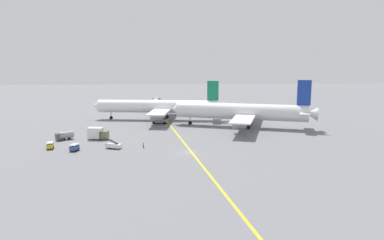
{
  "coord_description": "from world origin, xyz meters",
  "views": [
    {
      "loc": [
        -5.97,
        -81.51,
        21.59
      ],
      "look_at": [
        3.08,
        25.27,
        4.0
      ],
      "focal_mm": 31.57,
      "sensor_mm": 36.0,
      "label": 1
    }
  ],
  "objects_px": {
    "pushback_tug": "(159,120)",
    "jet_bridge": "(155,103)",
    "gse_baggage_cart_trailing": "(50,145)",
    "gse_baggage_cart_near_cluster": "(74,148)",
    "ground_crew_wing_walker_right": "(143,145)",
    "gse_belt_loader_portside": "(113,145)",
    "gse_catering_truck_tall": "(98,134)",
    "airliner_being_pushed": "(242,112)",
    "gse_fuel_bowser_stubby": "(64,135)",
    "airliner_at_gate_left": "(159,107)"
  },
  "relations": [
    {
      "from": "pushback_tug",
      "to": "jet_bridge",
      "type": "height_order",
      "value": "jet_bridge"
    },
    {
      "from": "gse_baggage_cart_trailing",
      "to": "jet_bridge",
      "type": "xyz_separation_m",
      "value": [
        25.73,
        66.06,
        3.67
      ]
    },
    {
      "from": "gse_baggage_cart_near_cluster",
      "to": "jet_bridge",
      "type": "bearing_deg",
      "value": 74.66
    },
    {
      "from": "gse_baggage_cart_trailing",
      "to": "gse_baggage_cart_near_cluster",
      "type": "bearing_deg",
      "value": -22.12
    },
    {
      "from": "gse_baggage_cart_near_cluster",
      "to": "ground_crew_wing_walker_right",
      "type": "bearing_deg",
      "value": 6.05
    },
    {
      "from": "ground_crew_wing_walker_right",
      "to": "gse_belt_loader_portside",
      "type": "bearing_deg",
      "value": -178.94
    },
    {
      "from": "gse_catering_truck_tall",
      "to": "jet_bridge",
      "type": "bearing_deg",
      "value": 74.49
    },
    {
      "from": "airliner_being_pushed",
      "to": "gse_fuel_bowser_stubby",
      "type": "height_order",
      "value": "airliner_being_pushed"
    },
    {
      "from": "airliner_being_pushed",
      "to": "gse_catering_truck_tall",
      "type": "bearing_deg",
      "value": -160.96
    },
    {
      "from": "pushback_tug",
      "to": "jet_bridge",
      "type": "bearing_deg",
      "value": 94.21
    },
    {
      "from": "airliner_being_pushed",
      "to": "gse_fuel_bowser_stubby",
      "type": "bearing_deg",
      "value": -164.24
    },
    {
      "from": "airliner_at_gate_left",
      "to": "pushback_tug",
      "type": "bearing_deg",
      "value": -88.07
    },
    {
      "from": "gse_catering_truck_tall",
      "to": "gse_belt_loader_portside",
      "type": "relative_size",
      "value": 1.23
    },
    {
      "from": "airliner_at_gate_left",
      "to": "gse_catering_truck_tall",
      "type": "distance_m",
      "value": 38.5
    },
    {
      "from": "airliner_being_pushed",
      "to": "gse_belt_loader_portside",
      "type": "relative_size",
      "value": 9.85
    },
    {
      "from": "pushback_tug",
      "to": "gse_baggage_cart_trailing",
      "type": "height_order",
      "value": "pushback_tug"
    },
    {
      "from": "airliner_being_pushed",
      "to": "gse_baggage_cart_near_cluster",
      "type": "distance_m",
      "value": 57.76
    },
    {
      "from": "airliner_at_gate_left",
      "to": "airliner_being_pushed",
      "type": "xyz_separation_m",
      "value": [
        28.91,
        -18.18,
        0.15
      ]
    },
    {
      "from": "airliner_at_gate_left",
      "to": "airliner_being_pushed",
      "type": "relative_size",
      "value": 1.07
    },
    {
      "from": "gse_baggage_cart_near_cluster",
      "to": "gse_fuel_bowser_stubby",
      "type": "bearing_deg",
      "value": 115.01
    },
    {
      "from": "airliner_at_gate_left",
      "to": "gse_fuel_bowser_stubby",
      "type": "distance_m",
      "value": 43.56
    },
    {
      "from": "gse_fuel_bowser_stubby",
      "to": "gse_belt_loader_portside",
      "type": "distance_m",
      "value": 19.5
    },
    {
      "from": "airliner_at_gate_left",
      "to": "gse_belt_loader_portside",
      "type": "distance_m",
      "value": 47.15
    },
    {
      "from": "airliner_being_pushed",
      "to": "jet_bridge",
      "type": "height_order",
      "value": "airliner_being_pushed"
    },
    {
      "from": "airliner_at_gate_left",
      "to": "airliner_being_pushed",
      "type": "distance_m",
      "value": 34.15
    },
    {
      "from": "gse_baggage_cart_near_cluster",
      "to": "airliner_being_pushed",
      "type": "bearing_deg",
      "value": 30.31
    },
    {
      "from": "gse_catering_truck_tall",
      "to": "gse_fuel_bowser_stubby",
      "type": "xyz_separation_m",
      "value": [
        -9.6,
        0.2,
        -0.42
      ]
    },
    {
      "from": "airliner_at_gate_left",
      "to": "ground_crew_wing_walker_right",
      "type": "relative_size",
      "value": 33.67
    },
    {
      "from": "gse_catering_truck_tall",
      "to": "ground_crew_wing_walker_right",
      "type": "xyz_separation_m",
      "value": [
        13.83,
        -11.25,
        -0.95
      ]
    },
    {
      "from": "gse_baggage_cart_near_cluster",
      "to": "pushback_tug",
      "type": "bearing_deg",
      "value": 61.56
    },
    {
      "from": "pushback_tug",
      "to": "ground_crew_wing_walker_right",
      "type": "distance_m",
      "value": 37.3
    },
    {
      "from": "gse_belt_loader_portside",
      "to": "gse_baggage_cart_near_cluster",
      "type": "bearing_deg",
      "value": -169.92
    },
    {
      "from": "gse_fuel_bowser_stubby",
      "to": "gse_baggage_cart_trailing",
      "type": "distance_m",
      "value": 10.52
    },
    {
      "from": "jet_bridge",
      "to": "pushback_tug",
      "type": "bearing_deg",
      "value": -85.79
    },
    {
      "from": "jet_bridge",
      "to": "gse_baggage_cart_near_cluster",
      "type": "bearing_deg",
      "value": -105.34
    },
    {
      "from": "gse_fuel_bowser_stubby",
      "to": "jet_bridge",
      "type": "relative_size",
      "value": 0.29
    },
    {
      "from": "gse_catering_truck_tall",
      "to": "ground_crew_wing_walker_right",
      "type": "height_order",
      "value": "gse_catering_truck_tall"
    },
    {
      "from": "pushback_tug",
      "to": "gse_baggage_cart_trailing",
      "type": "bearing_deg",
      "value": -127.7
    },
    {
      "from": "airliner_at_gate_left",
      "to": "ground_crew_wing_walker_right",
      "type": "distance_m",
      "value": 45.77
    },
    {
      "from": "pushback_tug",
      "to": "gse_baggage_cart_trailing",
      "type": "relative_size",
      "value": 3.02
    },
    {
      "from": "gse_fuel_bowser_stubby",
      "to": "jet_bridge",
      "type": "height_order",
      "value": "jet_bridge"
    },
    {
      "from": "gse_catering_truck_tall",
      "to": "jet_bridge",
      "type": "height_order",
      "value": "jet_bridge"
    },
    {
      "from": "gse_baggage_cart_near_cluster",
      "to": "gse_fuel_bowser_stubby",
      "type": "distance_m",
      "value": 14.66
    },
    {
      "from": "airliner_being_pushed",
      "to": "ground_crew_wing_walker_right",
      "type": "relative_size",
      "value": 31.62
    },
    {
      "from": "gse_baggage_cart_near_cluster",
      "to": "gse_belt_loader_portside",
      "type": "bearing_deg",
      "value": 10.08
    },
    {
      "from": "airliner_at_gate_left",
      "to": "gse_baggage_cart_near_cluster",
      "type": "distance_m",
      "value": 51.8
    },
    {
      "from": "gse_catering_truck_tall",
      "to": "jet_bridge",
      "type": "distance_m",
      "value": 57.94
    },
    {
      "from": "airliner_at_gate_left",
      "to": "gse_baggage_cart_near_cluster",
      "type": "bearing_deg",
      "value": -113.77
    },
    {
      "from": "gse_baggage_cart_trailing",
      "to": "jet_bridge",
      "type": "distance_m",
      "value": 70.98
    },
    {
      "from": "airliner_being_pushed",
      "to": "gse_baggage_cart_trailing",
      "type": "relative_size",
      "value": 16.64
    }
  ]
}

